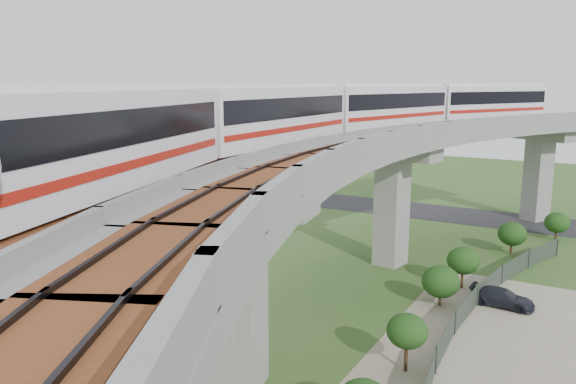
{
  "coord_description": "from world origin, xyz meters",
  "views": [
    {
      "loc": [
        14.96,
        -30.53,
        14.07
      ],
      "look_at": [
        -1.76,
        -1.19,
        7.5
      ],
      "focal_mm": 35.0,
      "sensor_mm": 36.0,
      "label": 1
    }
  ],
  "objects": [
    {
      "name": "fence",
      "position": [
        9.75,
        0.0,
        0.75
      ],
      "size": [
        3.87,
        38.73,
        1.5
      ],
      "color": "#2D382D",
      "rests_on": "ground"
    },
    {
      "name": "ground",
      "position": [
        0.0,
        0.0,
        0.0
      ],
      "size": [
        160.0,
        160.0,
        0.0
      ],
      "primitive_type": "plane",
      "color": "#305321",
      "rests_on": "ground"
    },
    {
      "name": "tree_0",
      "position": [
        11.73,
        24.49,
        1.62
      ],
      "size": [
        2.19,
        2.19,
        2.55
      ],
      "color": "#382314",
      "rests_on": "ground"
    },
    {
      "name": "metro_train",
      "position": [
        0.53,
        4.61,
        12.31
      ],
      "size": [
        12.82,
        61.14,
        3.64
      ],
      "color": "silver",
      "rests_on": "ground"
    },
    {
      "name": "car_dark",
      "position": [
        10.1,
        5.65,
        0.61
      ],
      "size": [
        4.02,
        1.81,
        1.14
      ],
      "primitive_type": "imported",
      "rotation": [
        0.0,
        0.0,
        1.52
      ],
      "color": "black",
      "rests_on": "dirt_lot"
    },
    {
      "name": "asphalt_road",
      "position": [
        0.0,
        30.0,
        0.01
      ],
      "size": [
        60.0,
        8.0,
        0.03
      ],
      "primitive_type": "cube",
      "color": "#232326",
      "rests_on": "ground"
    },
    {
      "name": "dirt_lot",
      "position": [
        14.0,
        -2.0,
        0.02
      ],
      "size": [
        18.0,
        26.0,
        0.04
      ],
      "primitive_type": "cube",
      "color": "gray",
      "rests_on": "ground"
    },
    {
      "name": "tree_1",
      "position": [
        8.84,
        18.0,
        1.71
      ],
      "size": [
        2.34,
        2.34,
        2.71
      ],
      "color": "#382314",
      "rests_on": "ground"
    },
    {
      "name": "tree_2",
      "position": [
        7.11,
        7.75,
        1.99
      ],
      "size": [
        2.24,
        2.24,
        2.95
      ],
      "color": "#382314",
      "rests_on": "ground"
    },
    {
      "name": "viaduct",
      "position": [
        3.84,
        0.0,
        9.05
      ],
      "size": [
        19.58,
        73.98,
        11.4
      ],
      "color": "#99968E",
      "rests_on": "ground"
    },
    {
      "name": "tree_4",
      "position": [
        7.35,
        -5.41,
        2.16
      ],
      "size": [
        2.02,
        2.02,
        3.03
      ],
      "color": "#382314",
      "rests_on": "ground"
    },
    {
      "name": "tree_3",
      "position": [
        6.6,
        3.81,
        1.63
      ],
      "size": [
        2.42,
        2.42,
        2.66
      ],
      "color": "#382314",
      "rests_on": "ground"
    }
  ]
}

